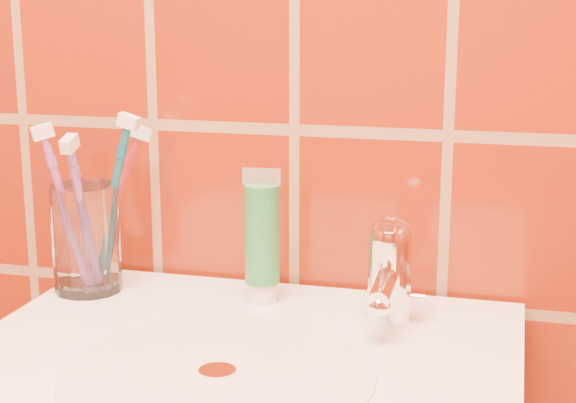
# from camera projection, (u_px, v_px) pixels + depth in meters

# --- Properties ---
(glass_tumbler) EXTENTS (0.09, 0.09, 0.13)m
(glass_tumbler) POSITION_uv_depth(u_px,v_px,m) (86.00, 238.00, 1.06)
(glass_tumbler) COLOR white
(glass_tumbler) RESTS_ON pedestal_sink
(toothpaste_tube) EXTENTS (0.04, 0.04, 0.16)m
(toothpaste_tube) POSITION_uv_depth(u_px,v_px,m) (262.00, 240.00, 1.02)
(toothpaste_tube) COLOR white
(toothpaste_tube) RESTS_ON pedestal_sink
(faucet) EXTENTS (0.05, 0.11, 0.12)m
(faucet) POSITION_uv_depth(u_px,v_px,m) (390.00, 267.00, 0.95)
(faucet) COLOR white
(faucet) RESTS_ON pedestal_sink
(toothbrush_0) EXTENTS (0.09, 0.09, 0.22)m
(toothbrush_0) POSITION_uv_depth(u_px,v_px,m) (110.00, 204.00, 1.05)
(toothbrush_0) COLOR #0D5574
(toothbrush_0) RESTS_ON glass_tumbler
(toothbrush_1) EXTENTS (0.11, 0.11, 0.22)m
(toothbrush_1) POSITION_uv_depth(u_px,v_px,m) (67.00, 212.00, 1.03)
(toothbrush_1) COLOR #944A9F
(toothbrush_1) RESTS_ON glass_tumbler
(toothbrush_2) EXTENTS (0.03, 0.13, 0.22)m
(toothbrush_2) POSITION_uv_depth(u_px,v_px,m) (84.00, 218.00, 1.02)
(toothbrush_2) COLOR #76499C
(toothbrush_2) RESTS_ON glass_tumbler
(toothbrush_3) EXTENTS (0.16, 0.14, 0.21)m
(toothbrush_3) POSITION_uv_depth(u_px,v_px,m) (114.00, 208.00, 1.07)
(toothbrush_3) COLOR maroon
(toothbrush_3) RESTS_ON glass_tumbler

